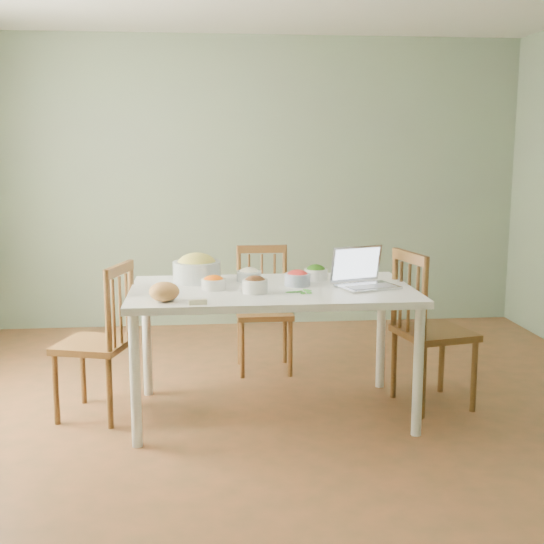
{
  "coord_description": "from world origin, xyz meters",
  "views": [
    {
      "loc": [
        -0.52,
        -4.16,
        1.68
      ],
      "look_at": [
        -0.09,
        0.13,
        0.92
      ],
      "focal_mm": 46.61,
      "sensor_mm": 36.0,
      "label": 1
    }
  ],
  "objects": [
    {
      "name": "butter_stick",
      "position": [
        -0.55,
        -0.3,
        0.84
      ],
      "size": [
        0.11,
        0.05,
        0.03
      ],
      "primitive_type": "cube",
      "rotation": [
        0.0,
        0.0,
        0.2
      ],
      "color": "beige",
      "rests_on": "dining_table"
    },
    {
      "name": "basil_bunch",
      "position": [
        0.06,
        -0.03,
        0.83
      ],
      "size": [
        0.19,
        0.19,
        0.02
      ],
      "primitive_type": null,
      "color": "#217821",
      "rests_on": "dining_table"
    },
    {
      "name": "bowl_mushroom",
      "position": [
        -0.21,
        -0.01,
        0.87
      ],
      "size": [
        0.19,
        0.19,
        0.1
      ],
      "primitive_type": null,
      "rotation": [
        0.0,
        0.0,
        -0.3
      ],
      "color": "black",
      "rests_on": "dining_table"
    },
    {
      "name": "flatbread",
      "position": [
        0.23,
        0.5,
        0.83
      ],
      "size": [
        0.24,
        0.24,
        0.02
      ],
      "primitive_type": "cylinder",
      "rotation": [
        0.0,
        0.0,
        -0.4
      ],
      "color": "beige",
      "rests_on": "dining_table"
    },
    {
      "name": "bowl_redpep",
      "position": [
        0.08,
        0.19,
        0.87
      ],
      "size": [
        0.2,
        0.2,
        0.1
      ],
      "primitive_type": null,
      "rotation": [
        0.0,
        0.0,
        0.24
      ],
      "color": "red",
      "rests_on": "dining_table"
    },
    {
      "name": "bowl_carrot",
      "position": [
        -0.46,
        0.12,
        0.86
      ],
      "size": [
        0.19,
        0.19,
        0.09
      ],
      "primitive_type": null,
      "rotation": [
        0.0,
        0.0,
        0.29
      ],
      "color": "#E53908",
      "rests_on": "dining_table"
    },
    {
      "name": "chair_far",
      "position": [
        -0.06,
        1.02,
        0.47
      ],
      "size": [
        0.42,
        0.4,
        0.94
      ],
      "primitive_type": null,
      "rotation": [
        0.0,
        0.0,
        0.0
      ],
      "color": "#563012",
      "rests_on": "floor"
    },
    {
      "name": "dining_table",
      "position": [
        -0.09,
        0.13,
        0.41
      ],
      "size": [
        1.75,
        0.99,
        0.82
      ],
      "primitive_type": null,
      "color": "white",
      "rests_on": "floor"
    },
    {
      "name": "wall_back",
      "position": [
        0.0,
        2.5,
        1.35
      ],
      "size": [
        5.0,
        0.0,
        2.7
      ],
      "primitive_type": "cube",
      "color": "gray",
      "rests_on": "ground"
    },
    {
      "name": "bowl_onion",
      "position": [
        -0.22,
        0.37,
        0.87
      ],
      "size": [
        0.18,
        0.18,
        0.09
      ],
      "primitive_type": null,
      "rotation": [
        0.0,
        0.0,
        0.09
      ],
      "color": "silver",
      "rests_on": "dining_table"
    },
    {
      "name": "chair_left",
      "position": [
        -1.21,
        0.21,
        0.49
      ],
      "size": [
        0.52,
        0.53,
        0.98
      ],
      "primitive_type": null,
      "rotation": [
        0.0,
        0.0,
        -1.86
      ],
      "color": "#563012",
      "rests_on": "floor"
    },
    {
      "name": "chair_right",
      "position": [
        0.98,
        0.19,
        0.52
      ],
      "size": [
        0.52,
        0.54,
        1.03
      ],
      "primitive_type": null,
      "rotation": [
        0.0,
        0.0,
        1.78
      ],
      "color": "#563012",
      "rests_on": "floor"
    },
    {
      "name": "bowl_squash",
      "position": [
        -0.56,
        0.38,
        0.91
      ],
      "size": [
        0.41,
        0.41,
        0.18
      ],
      "primitive_type": null,
      "rotation": [
        0.0,
        0.0,
        -0.43
      ],
      "color": "#EFCC4B",
      "rests_on": "dining_table"
    },
    {
      "name": "bread_boule",
      "position": [
        -0.74,
        -0.2,
        0.88
      ],
      "size": [
        0.22,
        0.22,
        0.11
      ],
      "primitive_type": "ellipsoid",
      "rotation": [
        0.0,
        0.0,
        0.35
      ],
      "color": "#BB783C",
      "rests_on": "dining_table"
    },
    {
      "name": "laptop",
      "position": [
        0.5,
        0.07,
        0.95
      ],
      "size": [
        0.43,
        0.39,
        0.25
      ],
      "primitive_type": null,
      "rotation": [
        0.0,
        0.0,
        0.32
      ],
      "color": "silver",
      "rests_on": "dining_table"
    },
    {
      "name": "wall_front",
      "position": [
        0.0,
        -2.5,
        1.35
      ],
      "size": [
        5.0,
        0.0,
        2.7
      ],
      "primitive_type": "cube",
      "color": "gray",
      "rests_on": "ground"
    },
    {
      "name": "floor",
      "position": [
        0.0,
        0.0,
        0.0
      ],
      "size": [
        5.0,
        5.0,
        0.0
      ],
      "primitive_type": "cube",
      "color": "brown",
      "rests_on": "ground"
    },
    {
      "name": "bowl_broccoli",
      "position": [
        0.22,
        0.38,
        0.87
      ],
      "size": [
        0.2,
        0.2,
        0.1
      ],
      "primitive_type": null,
      "rotation": [
        0.0,
        0.0,
        0.34
      ],
      "color": "#1D4D0F",
      "rests_on": "dining_table"
    }
  ]
}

